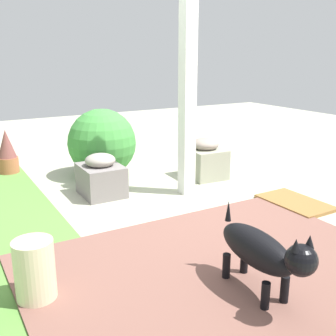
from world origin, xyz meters
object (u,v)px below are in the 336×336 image
object	(u,v)px
stone_planter_nearest	(205,160)
doormat	(295,203)
porch_pillar	(188,86)
stone_planter_mid	(101,177)
round_shrub	(102,143)
terracotta_pot_spiky	(7,153)
dog	(262,251)
ceramic_urn	(35,271)

from	to	relation	value
stone_planter_nearest	doormat	distance (m)	1.17
porch_pillar	stone_planter_mid	bearing A→B (deg)	64.26
stone_planter_mid	round_shrub	world-z (taller)	round_shrub
terracotta_pot_spiky	round_shrub	bearing A→B (deg)	-125.75
porch_pillar	round_shrub	size ratio (longest dim) A/B	2.78
round_shrub	dog	bearing A→B (deg)	177.54
stone_planter_nearest	terracotta_pot_spiky	size ratio (longest dim) A/B	0.93
porch_pillar	ceramic_urn	distance (m)	2.24
round_shrub	terracotta_pot_spiky	size ratio (longest dim) A/B	1.50
dog	doormat	xyz separation A→B (m)	(0.95, -1.31, -0.27)
dog	ceramic_urn	xyz separation A→B (m)	(0.60, 1.11, -0.10)
porch_pillar	ceramic_urn	xyz separation A→B (m)	(-1.13, 1.72, -0.87)
porch_pillar	doormat	bearing A→B (deg)	-138.16
terracotta_pot_spiky	dog	xyz separation A→B (m)	(-3.36, -0.79, 0.04)
porch_pillar	stone_planter_nearest	size ratio (longest dim) A/B	4.46
porch_pillar	stone_planter_nearest	world-z (taller)	porch_pillar
stone_planter_nearest	doormat	xyz separation A→B (m)	(-1.13, -0.23, -0.19)
round_shrub	dog	world-z (taller)	round_shrub
stone_planter_nearest	terracotta_pot_spiky	distance (m)	2.27
round_shrub	ceramic_urn	xyz separation A→B (m)	(-2.11, 1.23, -0.20)
dog	stone_planter_nearest	bearing A→B (deg)	-27.36
dog	ceramic_urn	size ratio (longest dim) A/B	1.96
terracotta_pot_spiky	ceramic_urn	world-z (taller)	terracotta_pot_spiky
terracotta_pot_spiky	dog	world-z (taller)	terracotta_pot_spiky
ceramic_urn	doormat	distance (m)	2.45
round_shrub	stone_planter_mid	bearing A→B (deg)	157.11
dog	doormat	size ratio (longest dim) A/B	1.08
stone_planter_mid	ceramic_urn	xyz separation A→B (m)	(-1.50, 0.97, -0.00)
doormat	dog	bearing A→B (deg)	126.10
porch_pillar	round_shrub	distance (m)	1.29
dog	doormat	bearing A→B (deg)	-53.90
round_shrub	terracotta_pot_spiky	bearing A→B (deg)	54.25
dog	doormat	distance (m)	1.64
terracotta_pot_spiky	doormat	bearing A→B (deg)	-138.92
stone_planter_nearest	ceramic_urn	xyz separation A→B (m)	(-1.48, 2.19, -0.02)
terracotta_pot_spiky	doormat	world-z (taller)	terracotta_pot_spiky
stone_planter_mid	doormat	world-z (taller)	stone_planter_mid
stone_planter_mid	round_shrub	bearing A→B (deg)	-22.89
porch_pillar	ceramic_urn	size ratio (longest dim) A/B	5.78
porch_pillar	terracotta_pot_spiky	xyz separation A→B (m)	(1.63, 1.40, -0.81)
porch_pillar	stone_planter_nearest	bearing A→B (deg)	-53.11
stone_planter_nearest	porch_pillar	bearing A→B (deg)	126.89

